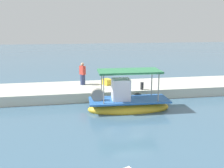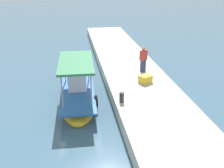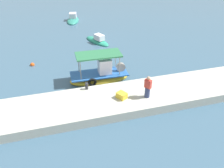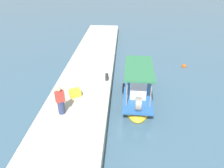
{
  "view_description": "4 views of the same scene",
  "coord_description": "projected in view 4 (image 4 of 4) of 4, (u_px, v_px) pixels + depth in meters",
  "views": [
    {
      "loc": [
        3.8,
        14.82,
        5.29
      ],
      "look_at": [
        0.83,
        -2.27,
        1.21
      ],
      "focal_mm": 40.07,
      "sensor_mm": 36.0,
      "label": 1
    },
    {
      "loc": [
        -12.99,
        0.2,
        6.98
      ],
      "look_at": [
        0.34,
        -2.0,
        1.0
      ],
      "focal_mm": 40.89,
      "sensor_mm": 36.0,
      "label": 2
    },
    {
      "loc": [
        -3.74,
        -17.84,
        10.83
      ],
      "look_at": [
        0.6,
        -2.55,
        1.03
      ],
      "focal_mm": 37.61,
      "sensor_mm": 36.0,
      "label": 3
    },
    {
      "loc": [
        12.41,
        -1.05,
        8.25
      ],
      "look_at": [
        -0.13,
        -1.77,
        1.1
      ],
      "focal_mm": 33.37,
      "sensor_mm": 36.0,
      "label": 4
    }
  ],
  "objects": [
    {
      "name": "marker_buoy",
      "position": [
        184.0,
        66.0,
        19.46
      ],
      "size": [
        0.42,
        0.42,
        0.42
      ],
      "color": "#E55114",
      "rests_on": "ground_plane"
    },
    {
      "name": "fisherman_near_bollard",
      "position": [
        61.0,
        102.0,
        11.86
      ],
      "size": [
        0.54,
        0.57,
        1.75
      ],
      "color": "navy",
      "rests_on": "dock_quay"
    },
    {
      "name": "cargo_crate",
      "position": [
        75.0,
        93.0,
        13.75
      ],
      "size": [
        0.84,
        0.89,
        0.46
      ],
      "primitive_type": "cube",
      "rotation": [
        0.0,
        0.0,
        2.08
      ],
      "color": "yellow",
      "rests_on": "dock_quay"
    },
    {
      "name": "dock_quay",
      "position": [
        82.0,
        93.0,
        14.81
      ],
      "size": [
        36.0,
        4.05,
        0.71
      ],
      "primitive_type": "cube",
      "color": "beige",
      "rests_on": "ground_plane"
    },
    {
      "name": "main_fishing_boat",
      "position": [
        137.0,
        95.0,
        14.35
      ],
      "size": [
        5.31,
        2.08,
        2.93
      ],
      "color": "gold",
      "rests_on": "ground_plane"
    },
    {
      "name": "mooring_bollard",
      "position": [
        107.0,
        77.0,
        15.61
      ],
      "size": [
        0.24,
        0.24,
        0.54
      ],
      "primitive_type": "cylinder",
      "color": "#2D2D33",
      "rests_on": "dock_quay"
    },
    {
      "name": "ground_plane",
      "position": [
        137.0,
        99.0,
        14.79
      ],
      "size": [
        120.0,
        120.0,
        0.0
      ],
      "primitive_type": "plane",
      "color": "#3E6078"
    }
  ]
}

